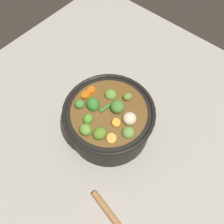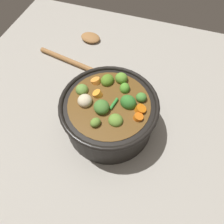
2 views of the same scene
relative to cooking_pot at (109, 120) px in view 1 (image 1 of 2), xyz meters
The scene contains 2 objects.
ground_plane 0.06m from the cooking_pot, behind, with size 1.10×1.10×0.00m, color #9E998E.
cooking_pot is the anchor object (origin of this frame).
Camera 1 is at (0.25, 0.22, 0.69)m, focal length 38.27 mm.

